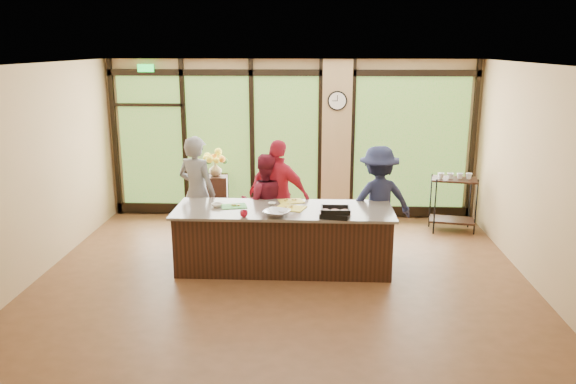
# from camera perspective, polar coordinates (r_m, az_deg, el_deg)

# --- Properties ---
(floor) EXTENTS (7.00, 7.00, 0.00)m
(floor) POSITION_cam_1_polar(r_m,az_deg,el_deg) (8.25, -0.55, -8.44)
(floor) COLOR brown
(floor) RESTS_ON ground
(ceiling) EXTENTS (7.00, 7.00, 0.00)m
(ceiling) POSITION_cam_1_polar(r_m,az_deg,el_deg) (7.59, -0.61, 12.88)
(ceiling) COLOR silver
(ceiling) RESTS_ON back_wall
(back_wall) EXTENTS (7.00, 0.00, 7.00)m
(back_wall) POSITION_cam_1_polar(r_m,az_deg,el_deg) (10.73, 0.36, 5.35)
(back_wall) COLOR tan
(back_wall) RESTS_ON floor
(left_wall) EXTENTS (0.00, 6.00, 6.00)m
(left_wall) POSITION_cam_1_polar(r_m,az_deg,el_deg) (8.72, -24.23, 1.87)
(left_wall) COLOR tan
(left_wall) RESTS_ON floor
(right_wall) EXTENTS (0.00, 6.00, 6.00)m
(right_wall) POSITION_cam_1_polar(r_m,az_deg,el_deg) (8.35, 24.16, 1.36)
(right_wall) COLOR tan
(right_wall) RESTS_ON floor
(window_wall) EXTENTS (6.90, 0.12, 3.00)m
(window_wall) POSITION_cam_1_polar(r_m,az_deg,el_deg) (10.69, 1.22, 4.75)
(window_wall) COLOR tan
(window_wall) RESTS_ON floor
(island_base) EXTENTS (3.10, 1.00, 0.88)m
(island_base) POSITION_cam_1_polar(r_m,az_deg,el_deg) (8.37, -0.44, -4.86)
(island_base) COLOR black
(island_base) RESTS_ON floor
(countertop) EXTENTS (3.20, 1.10, 0.04)m
(countertop) POSITION_cam_1_polar(r_m,az_deg,el_deg) (8.23, -0.45, -1.84)
(countertop) COLOR #6E655B
(countertop) RESTS_ON island_base
(wall_clock) EXTENTS (0.36, 0.04, 0.36)m
(wall_clock) POSITION_cam_1_polar(r_m,az_deg,el_deg) (10.50, 5.03, 9.22)
(wall_clock) COLOR black
(wall_clock) RESTS_ON window_wall
(cook_left) EXTENTS (0.80, 0.69, 1.86)m
(cook_left) POSITION_cam_1_polar(r_m,az_deg,el_deg) (9.19, -9.22, -0.07)
(cook_left) COLOR slate
(cook_left) RESTS_ON floor
(cook_midleft) EXTENTS (0.84, 0.69, 1.60)m
(cook_midleft) POSITION_cam_1_polar(r_m,az_deg,el_deg) (8.96, -2.36, -1.13)
(cook_midleft) COLOR maroon
(cook_midleft) RESTS_ON floor
(cook_midright) EXTENTS (1.15, 0.82, 1.81)m
(cook_midright) POSITION_cam_1_polar(r_m,az_deg,el_deg) (8.96, -0.94, -0.43)
(cook_midright) COLOR #B31B30
(cook_midright) RESTS_ON floor
(cook_right) EXTENTS (1.25, 0.91, 1.74)m
(cook_right) POSITION_cam_1_polar(r_m,az_deg,el_deg) (8.93, 9.13, -0.89)
(cook_right) COLOR #1B203C
(cook_right) RESTS_ON floor
(roasting_pan) EXTENTS (0.45, 0.39, 0.07)m
(roasting_pan) POSITION_cam_1_polar(r_m,az_deg,el_deg) (7.84, 4.81, -2.31)
(roasting_pan) COLOR black
(roasting_pan) RESTS_ON countertop
(mixing_bowl) EXTENTS (0.47, 0.47, 0.09)m
(mixing_bowl) POSITION_cam_1_polar(r_m,az_deg,el_deg) (7.85, -1.18, -2.18)
(mixing_bowl) COLOR silver
(mixing_bowl) RESTS_ON countertop
(cutting_board_left) EXTENTS (0.42, 0.36, 0.01)m
(cutting_board_left) POSITION_cam_1_polar(r_m,az_deg,el_deg) (8.37, -5.51, -1.44)
(cutting_board_left) COLOR green
(cutting_board_left) RESTS_ON countertop
(cutting_board_center) EXTENTS (0.49, 0.42, 0.01)m
(cutting_board_center) POSITION_cam_1_polar(r_m,az_deg,el_deg) (8.24, 0.25, -1.63)
(cutting_board_center) COLOR gold
(cutting_board_center) RESTS_ON countertop
(cutting_board_right) EXTENTS (0.43, 0.37, 0.01)m
(cutting_board_right) POSITION_cam_1_polar(r_m,az_deg,el_deg) (8.59, 0.32, -0.95)
(cutting_board_right) COLOR gold
(cutting_board_right) RESTS_ON countertop
(prep_bowl_near) EXTENTS (0.17, 0.17, 0.05)m
(prep_bowl_near) POSITION_cam_1_polar(r_m,az_deg,el_deg) (8.37, -7.24, -1.34)
(prep_bowl_near) COLOR white
(prep_bowl_near) RESTS_ON countertop
(prep_bowl_mid) EXTENTS (0.19, 0.19, 0.05)m
(prep_bowl_mid) POSITION_cam_1_polar(r_m,az_deg,el_deg) (7.99, -0.48, -2.02)
(prep_bowl_mid) COLOR white
(prep_bowl_mid) RESTS_ON countertop
(prep_bowl_far) EXTENTS (0.13, 0.13, 0.03)m
(prep_bowl_far) POSITION_cam_1_polar(r_m,az_deg,el_deg) (8.43, -1.63, -1.18)
(prep_bowl_far) COLOR white
(prep_bowl_far) RESTS_ON countertop
(red_ramekin) EXTENTS (0.12, 0.12, 0.09)m
(red_ramekin) POSITION_cam_1_polar(r_m,az_deg,el_deg) (7.85, -4.51, -2.21)
(red_ramekin) COLOR #B2112B
(red_ramekin) RESTS_ON countertop
(flower_stand) EXTENTS (0.47, 0.47, 0.87)m
(flower_stand) POSITION_cam_1_polar(r_m,az_deg,el_deg) (10.71, -7.29, -0.62)
(flower_stand) COLOR black
(flower_stand) RESTS_ON floor
(flower_vase) EXTENTS (0.29, 0.29, 0.25)m
(flower_vase) POSITION_cam_1_polar(r_m,az_deg,el_deg) (10.57, -7.39, 2.31)
(flower_vase) COLOR olive
(flower_vase) RESTS_ON flower_stand
(bar_cart) EXTENTS (0.85, 0.58, 1.06)m
(bar_cart) POSITION_cam_1_polar(r_m,az_deg,el_deg) (10.39, 16.45, -0.43)
(bar_cart) COLOR black
(bar_cart) RESTS_ON floor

